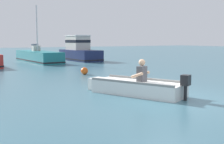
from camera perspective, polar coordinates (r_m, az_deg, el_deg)
ground_plane at (r=9.06m, az=11.25°, el=-5.26°), size 120.00×120.00×0.00m
rowboat_with_person at (r=9.62m, az=4.79°, el=-2.97°), size 2.24×3.57×1.19m
moored_boat_teal at (r=24.16m, az=-14.46°, el=2.96°), size 2.10×6.77×4.60m
moored_boat_navy at (r=25.23m, az=-6.51°, el=4.13°), size 2.20×4.85×2.21m
mooring_buoy at (r=15.08m, az=-5.50°, el=0.22°), size 0.38×0.38×0.38m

